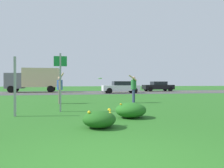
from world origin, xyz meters
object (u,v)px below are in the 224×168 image
person_thrower_blue_shirt (60,87)px  car_black_leftmost (158,86)px  frisbee_white (100,78)px  box_truck_gray (34,79)px  person_catcher_green_shirt (134,87)px  sign_post_near_path (15,86)px  sign_post_by_roadside (60,76)px  car_white_center_left (121,87)px

person_thrower_blue_shirt → car_black_leftmost: size_ratio=0.42×
frisbee_white → box_truck_gray: (-6.69, 16.77, 0.27)m
person_catcher_green_shirt → car_black_leftmost: bearing=62.3°
car_black_leftmost → person_thrower_blue_shirt: bearing=-129.2°
sign_post_near_path → car_black_leftmost: sign_post_near_path is taller
sign_post_by_roadside → person_thrower_blue_shirt: 3.71m
frisbee_white → person_thrower_blue_shirt: bearing=170.6°
sign_post_near_path → sign_post_by_roadside: sign_post_by_roadside is taller
sign_post_near_path → sign_post_by_roadside: (1.61, 0.98, 0.42)m
person_thrower_blue_shirt → box_truck_gray: 16.94m
sign_post_by_roadside → person_catcher_green_shirt: (4.29, 3.26, -0.55)m
sign_post_by_roadside → car_white_center_left: size_ratio=0.57×
frisbee_white → box_truck_gray: size_ratio=0.04×
sign_post_by_roadside → frisbee_white: 3.92m
person_thrower_blue_shirt → car_white_center_left: (6.59, 12.02, -0.25)m
frisbee_white → box_truck_gray: bearing=111.7°
car_black_leftmost → car_white_center_left: bearing=-147.2°
person_thrower_blue_shirt → person_catcher_green_shirt: (4.54, -0.40, 0.01)m
sign_post_near_path → person_catcher_green_shirt: size_ratio=1.27×
car_black_leftmost → sign_post_by_roadside: bearing=-123.2°
person_thrower_blue_shirt → car_white_center_left: person_thrower_blue_shirt is taller
person_catcher_green_shirt → frisbee_white: person_catcher_green_shirt is taller
person_thrower_blue_shirt → person_catcher_green_shirt: person_thrower_blue_shirt is taller
sign_post_near_path → box_truck_gray: (-2.90, 21.01, 0.68)m
person_thrower_blue_shirt → frisbee_white: size_ratio=7.15×
person_thrower_blue_shirt → frisbee_white: person_thrower_blue_shirt is taller
sign_post_by_roadside → person_thrower_blue_shirt: bearing=93.8°
sign_post_by_roadside → person_catcher_green_shirt: sign_post_by_roadside is taller
person_catcher_green_shirt → box_truck_gray: size_ratio=0.26×
person_catcher_green_shirt → box_truck_gray: bearing=117.7°
sign_post_near_path → person_catcher_green_shirt: (5.91, 4.24, -0.13)m
sign_post_near_path → car_white_center_left: 18.46m
frisbee_white → car_black_leftmost: frisbee_white is taller
sign_post_near_path → person_thrower_blue_shirt: (1.37, 4.64, -0.14)m
sign_post_by_roadside → frisbee_white: size_ratio=9.58×
sign_post_near_path → frisbee_white: bearing=48.3°
sign_post_by_roadside → car_black_leftmost: sign_post_by_roadside is taller
car_black_leftmost → car_white_center_left: (-6.76, -4.36, 0.00)m
sign_post_near_path → box_truck_gray: bearing=97.9°
car_white_center_left → box_truck_gray: box_truck_gray is taller
car_black_leftmost → person_catcher_green_shirt: bearing=-117.7°
sign_post_by_roadside → box_truck_gray: 20.53m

